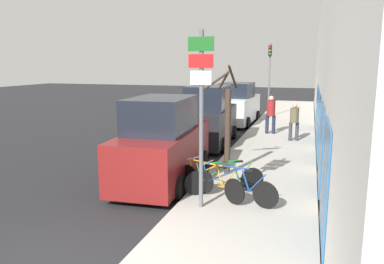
% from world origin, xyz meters
% --- Properties ---
extents(ground_plane, '(80.00, 80.00, 0.00)m').
position_xyz_m(ground_plane, '(0.00, 11.20, 0.00)').
color(ground_plane, black).
extents(sidewalk_curb, '(3.20, 32.00, 0.15)m').
position_xyz_m(sidewalk_curb, '(2.60, 14.00, 0.07)').
color(sidewalk_curb, '#ADA89E').
rests_on(sidewalk_curb, ground).
extents(building_facade, '(0.23, 32.00, 6.50)m').
position_xyz_m(building_facade, '(4.35, 13.92, 3.22)').
color(building_facade, silver).
rests_on(building_facade, ground).
extents(signpost, '(0.58, 0.12, 4.00)m').
position_xyz_m(signpost, '(1.60, 3.53, 2.43)').
color(signpost, '#595B60').
rests_on(signpost, sidewalk_curb).
extents(bicycle_0, '(2.26, 0.80, 0.88)m').
position_xyz_m(bicycle_0, '(2.21, 4.15, 0.53)').
color(bicycle_0, black).
rests_on(bicycle_0, sidewalk_curb).
extents(bicycle_1, '(1.95, 1.18, 0.86)m').
position_xyz_m(bicycle_1, '(1.61, 4.35, 0.52)').
color(bicycle_1, black).
rests_on(bicycle_1, sidewalk_curb).
extents(bicycle_2, '(1.86, 1.06, 0.87)m').
position_xyz_m(bicycle_2, '(1.92, 4.62, 0.52)').
color(bicycle_2, black).
rests_on(bicycle_2, sidewalk_curb).
extents(parked_car_0, '(2.17, 4.75, 2.50)m').
position_xyz_m(parked_car_0, '(-0.12, 5.48, 1.12)').
color(parked_car_0, maroon).
rests_on(parked_car_0, ground).
extents(parked_car_1, '(2.13, 4.69, 2.52)m').
position_xyz_m(parked_car_1, '(-0.18, 10.83, 1.13)').
color(parked_car_1, black).
rests_on(parked_car_1, ground).
extents(parked_car_2, '(2.13, 4.67, 2.37)m').
position_xyz_m(parked_car_2, '(-0.05, 16.64, 1.09)').
color(parked_car_2, silver).
rests_on(parked_car_2, ground).
extents(pedestrian_near, '(0.42, 0.36, 1.63)m').
position_xyz_m(pedestrian_near, '(3.29, 12.03, 1.09)').
color(pedestrian_near, '#333338').
rests_on(pedestrian_near, sidewalk_curb).
extents(pedestrian_far, '(0.47, 0.40, 1.79)m').
position_xyz_m(pedestrian_far, '(2.15, 13.43, 1.19)').
color(pedestrian_far, '#1E2338').
rests_on(pedestrian_far, sidewalk_curb).
extents(street_tree, '(0.85, 1.04, 3.26)m').
position_xyz_m(street_tree, '(1.58, 6.37, 1.66)').
color(street_tree, '#3D2D23').
rests_on(street_tree, sidewalk_curb).
extents(traffic_light, '(0.20, 0.30, 4.50)m').
position_xyz_m(traffic_light, '(1.41, 19.32, 3.03)').
color(traffic_light, '#595B60').
rests_on(traffic_light, sidewalk_curb).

